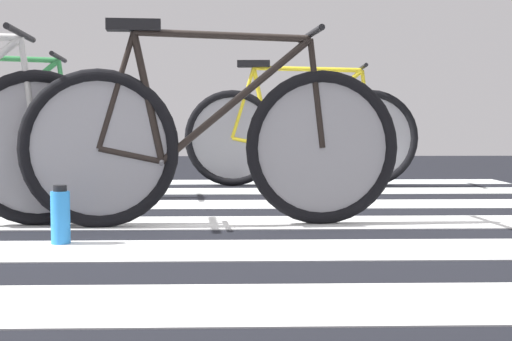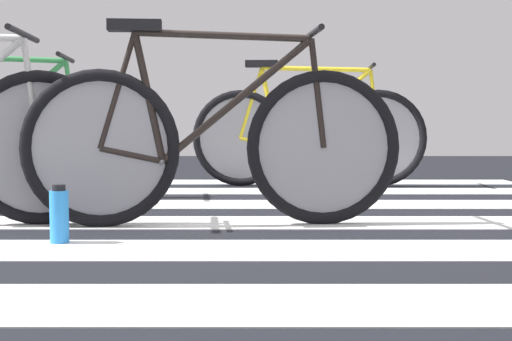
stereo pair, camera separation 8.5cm
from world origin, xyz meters
The scene contains 5 objects.
ground centered at (0.00, 0.00, 0.01)m, with size 18.00×14.00×0.02m.
crosswalk_markings centered at (-0.01, -0.13, 0.02)m, with size 5.47×5.76×0.00m.
bicycle_1_of_4 centered at (0.30, 0.15, 0.41)m, with size 1.73×0.52×0.93m.
bicycle_4_of_4 centered at (0.88, 2.20, 0.41)m, with size 1.74×0.52×0.93m.
water_bottle centered at (-0.28, -0.33, 0.13)m, with size 0.07×0.07×0.23m.
Camera 1 is at (0.41, -3.13, 0.50)m, focal length 50.41 mm.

